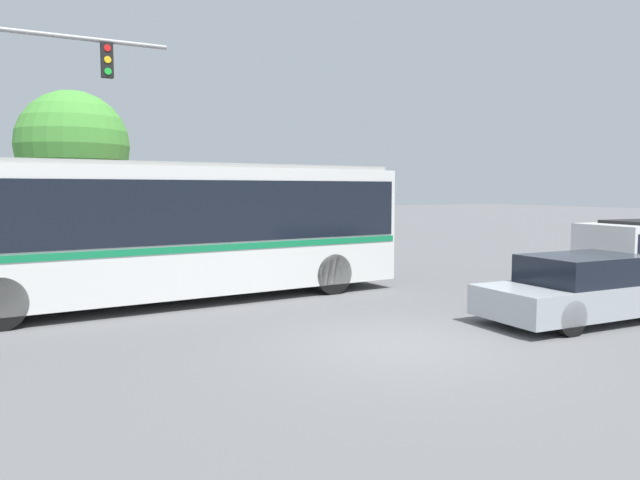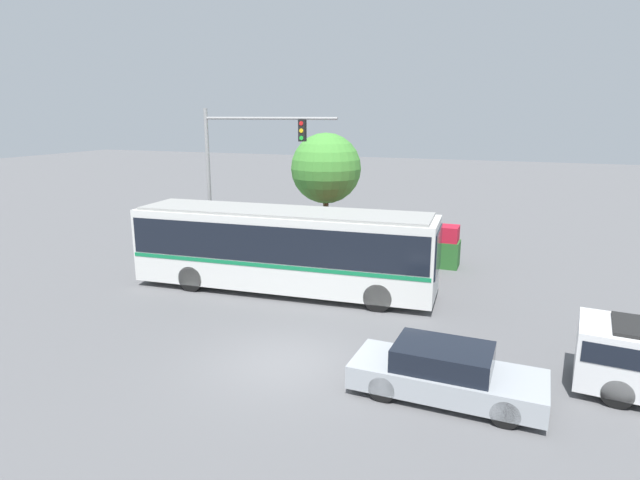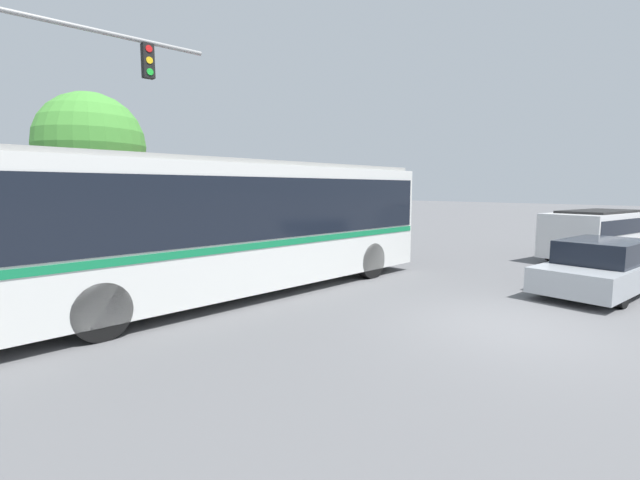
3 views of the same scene
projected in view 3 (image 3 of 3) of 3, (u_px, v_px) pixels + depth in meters
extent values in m
plane|color=#5B5B5E|center=(509.00, 326.00, 8.08)|extent=(140.00, 140.00, 0.00)
cube|color=silver|center=(230.00, 226.00, 10.31)|extent=(11.67, 3.26, 2.81)
cube|color=black|center=(229.00, 207.00, 10.25)|extent=(11.44, 3.29, 1.35)
cube|color=#147A47|center=(230.00, 240.00, 10.35)|extent=(11.56, 3.29, 0.14)
cube|color=black|center=(379.00, 205.00, 14.36)|extent=(0.20, 2.16, 1.57)
cube|color=#959592|center=(228.00, 164.00, 10.14)|extent=(11.20, 3.03, 0.10)
cylinder|color=black|center=(315.00, 252.00, 14.00)|extent=(1.02, 0.36, 1.00)
cylinder|color=black|center=(370.00, 260.00, 12.43)|extent=(1.02, 0.36, 1.00)
cylinder|color=black|center=(60.00, 289.00, 8.86)|extent=(1.02, 0.36, 1.00)
cylinder|color=black|center=(100.00, 311.00, 7.29)|extent=(1.02, 0.36, 1.00)
cube|color=#9EA3A8|center=(603.00, 273.00, 10.74)|extent=(4.60, 1.93, 0.58)
cube|color=black|center=(603.00, 251.00, 10.60)|extent=(2.32, 1.63, 0.54)
cylinder|color=black|center=(590.00, 268.00, 12.23)|extent=(0.66, 0.24, 0.65)
cylinder|color=black|center=(546.00, 281.00, 10.48)|extent=(0.66, 0.24, 0.65)
cylinder|color=black|center=(621.00, 293.00, 9.30)|extent=(0.66, 0.24, 0.65)
cube|color=silver|center=(597.00, 234.00, 15.39)|extent=(4.88, 2.40, 1.49)
cube|color=black|center=(598.00, 224.00, 15.35)|extent=(4.69, 2.41, 0.51)
cube|color=black|center=(599.00, 211.00, 15.29)|extent=(3.43, 1.87, 0.08)
cylinder|color=black|center=(589.00, 245.00, 16.95)|extent=(0.73, 0.33, 0.71)
cylinder|color=black|center=(639.00, 250.00, 15.61)|extent=(0.73, 0.33, 0.71)
cylinder|color=black|center=(552.00, 251.00, 15.31)|extent=(0.73, 0.33, 0.71)
cylinder|color=black|center=(606.00, 257.00, 13.96)|extent=(0.73, 0.33, 0.71)
cylinder|color=gray|center=(83.00, 28.00, 10.76)|extent=(6.28, 0.12, 0.12)
cube|color=black|center=(148.00, 61.00, 11.86)|extent=(0.30, 0.22, 0.90)
cylinder|color=red|center=(149.00, 49.00, 11.73)|extent=(0.18, 0.02, 0.18)
cylinder|color=yellow|center=(150.00, 60.00, 11.77)|extent=(0.18, 0.02, 0.18)
cylinder|color=green|center=(150.00, 72.00, 11.80)|extent=(0.18, 0.02, 0.18)
cube|color=#286028|center=(211.00, 242.00, 16.11)|extent=(7.17, 1.07, 1.18)
cube|color=#B7192D|center=(210.00, 216.00, 16.00)|extent=(7.02, 1.01, 0.68)
cylinder|color=brown|center=(95.00, 223.00, 15.18)|extent=(0.28, 0.28, 2.71)
sphere|color=#479338|center=(91.00, 146.00, 14.87)|extent=(3.54, 3.54, 3.54)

